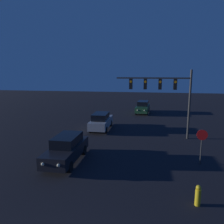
{
  "coord_description": "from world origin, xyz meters",
  "views": [
    {
      "loc": [
        2.79,
        -3.48,
        5.63
      ],
      "look_at": [
        0.0,
        12.27,
        2.73
      ],
      "focal_mm": 35.0,
      "sensor_mm": 36.0,
      "label": 1
    }
  ],
  "objects_px": {
    "car_far": "(143,107)",
    "stop_sign": "(202,141)",
    "car_mid": "(101,121)",
    "traffic_signal_mast": "(165,90)",
    "car_near": "(66,149)",
    "fire_hydrant": "(198,195)"
  },
  "relations": [
    {
      "from": "car_far",
      "to": "fire_hydrant",
      "type": "xyz_separation_m",
      "value": [
        3.15,
        -21.51,
        -0.39
      ]
    },
    {
      "from": "car_near",
      "to": "car_far",
      "type": "relative_size",
      "value": 0.99
    },
    {
      "from": "car_mid",
      "to": "fire_hydrant",
      "type": "xyz_separation_m",
      "value": [
        6.92,
        -11.73,
        -0.39
      ]
    },
    {
      "from": "car_mid",
      "to": "car_far",
      "type": "distance_m",
      "value": 10.48
    },
    {
      "from": "car_mid",
      "to": "fire_hydrant",
      "type": "height_order",
      "value": "car_mid"
    },
    {
      "from": "stop_sign",
      "to": "car_far",
      "type": "bearing_deg",
      "value": 103.91
    },
    {
      "from": "car_far",
      "to": "stop_sign",
      "type": "relative_size",
      "value": 2.12
    },
    {
      "from": "car_mid",
      "to": "car_far",
      "type": "bearing_deg",
      "value": 68.28
    },
    {
      "from": "car_mid",
      "to": "car_far",
      "type": "relative_size",
      "value": 0.99
    },
    {
      "from": "fire_hydrant",
      "to": "stop_sign",
      "type": "bearing_deg",
      "value": 77.05
    },
    {
      "from": "traffic_signal_mast",
      "to": "fire_hydrant",
      "type": "relative_size",
      "value": 6.76
    },
    {
      "from": "car_far",
      "to": "stop_sign",
      "type": "height_order",
      "value": "stop_sign"
    },
    {
      "from": "car_far",
      "to": "stop_sign",
      "type": "bearing_deg",
      "value": 107.6
    },
    {
      "from": "car_mid",
      "to": "stop_sign",
      "type": "distance_m",
      "value": 10.74
    },
    {
      "from": "car_near",
      "to": "stop_sign",
      "type": "distance_m",
      "value": 8.45
    },
    {
      "from": "car_far",
      "to": "fire_hydrant",
      "type": "height_order",
      "value": "car_far"
    },
    {
      "from": "car_far",
      "to": "traffic_signal_mast",
      "type": "bearing_deg",
      "value": 104.53
    },
    {
      "from": "car_near",
      "to": "stop_sign",
      "type": "xyz_separation_m",
      "value": [
        8.36,
        1.04,
        0.67
      ]
    },
    {
      "from": "car_far",
      "to": "stop_sign",
      "type": "xyz_separation_m",
      "value": [
        4.2,
        -16.95,
        0.67
      ]
    },
    {
      "from": "car_mid",
      "to": "traffic_signal_mast",
      "type": "relative_size",
      "value": 0.73
    },
    {
      "from": "traffic_signal_mast",
      "to": "stop_sign",
      "type": "xyz_separation_m",
      "value": [
        1.99,
        -5.41,
        -2.64
      ]
    },
    {
      "from": "car_mid",
      "to": "traffic_signal_mast",
      "type": "height_order",
      "value": "traffic_signal_mast"
    }
  ]
}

